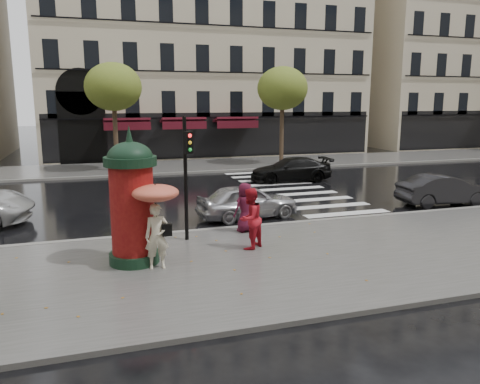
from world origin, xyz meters
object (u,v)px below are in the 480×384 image
object	(u,v)px
car_darkgrey	(444,190)
morris_column	(132,198)
woman_red	(250,219)
woman_umbrella	(156,212)
car_silver	(247,201)
man_burgundy	(245,207)
car_black	(291,170)
traffic_light	(187,167)

from	to	relation	value
car_darkgrey	morris_column	bearing A→B (deg)	110.93
woman_red	car_darkgrey	world-z (taller)	woman_red
woman_umbrella	car_silver	distance (m)	6.29
woman_umbrella	man_burgundy	bearing A→B (deg)	39.24
woman_red	woman_umbrella	bearing A→B (deg)	-21.12
car_silver	car_black	xyz separation A→B (m)	(4.89, 7.15, 0.00)
woman_umbrella	car_black	distance (m)	14.89
woman_red	man_burgundy	size ratio (longest dim) A/B	1.10
car_black	traffic_light	bearing A→B (deg)	-34.85
woman_red	car_darkgrey	bearing A→B (deg)	161.69
woman_red	car_silver	xyz separation A→B (m)	(1.23, 3.90, -0.36)
car_darkgrey	traffic_light	bearing A→B (deg)	105.91
car_silver	car_black	size ratio (longest dim) A/B	0.85
traffic_light	car_darkgrey	world-z (taller)	traffic_light
car_black	car_darkgrey	bearing A→B (deg)	30.50
traffic_light	woman_umbrella	bearing A→B (deg)	-119.05
car_silver	car_darkgrey	size ratio (longest dim) A/B	0.97
traffic_light	car_black	bearing A→B (deg)	51.65
woman_red	morris_column	xyz separation A→B (m)	(-3.32, -0.21, 0.84)
morris_column	car_darkgrey	xyz separation A→B (m)	(13.24, 3.79, -1.21)
morris_column	car_black	bearing A→B (deg)	50.05
man_burgundy	morris_column	world-z (taller)	morris_column
morris_column	car_silver	distance (m)	6.25
traffic_light	man_burgundy	bearing A→B (deg)	11.95
man_burgundy	traffic_light	world-z (taller)	traffic_light
car_darkgrey	woman_umbrella	bearing A→B (deg)	114.18
woman_umbrella	woman_red	world-z (taller)	woman_umbrella
woman_umbrella	car_silver	world-z (taller)	woman_umbrella
man_burgundy	car_silver	xyz separation A→B (m)	(0.79, 2.12, -0.28)
man_burgundy	woman_red	bearing A→B (deg)	57.47
car_silver	woman_red	bearing A→B (deg)	156.46
woman_umbrella	car_silver	size ratio (longest dim) A/B	0.59
woman_red	car_black	xyz separation A→B (m)	(6.11, 11.05, -0.36)
woman_red	car_black	distance (m)	12.63
man_burgundy	car_black	xyz separation A→B (m)	(5.68, 9.27, -0.28)
man_burgundy	traffic_light	xyz separation A→B (m)	(-1.99, -0.42, 1.48)
morris_column	car_silver	xyz separation A→B (m)	(4.54, 4.11, -1.21)
man_burgundy	traffic_light	size ratio (longest dim) A/B	0.43
woman_umbrella	traffic_light	bearing A→B (deg)	60.95
traffic_light	car_darkgrey	xyz separation A→B (m)	(11.48, 2.22, -1.77)
car_silver	car_black	bearing A→B (deg)	-40.43
traffic_light	morris_column	bearing A→B (deg)	-138.35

